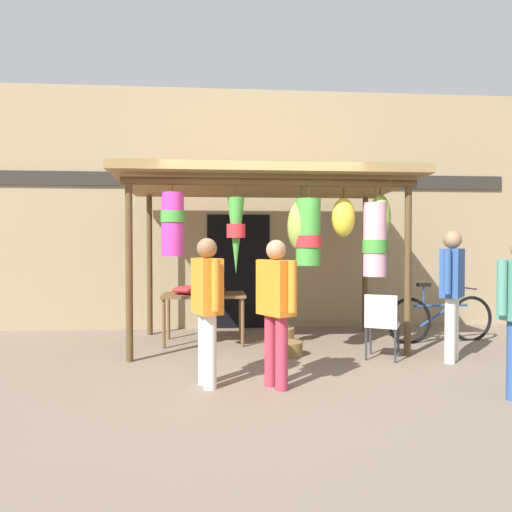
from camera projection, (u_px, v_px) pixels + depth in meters
name	position (u px, v px, depth m)	size (l,w,h in m)	color
ground_plane	(262.00, 360.00, 5.98)	(30.00, 30.00, 0.00)	#756656
shop_facade	(249.00, 210.00, 8.43)	(10.30, 0.29, 4.20)	#9E8966
market_stall_canopy	(275.00, 198.00, 6.69)	(4.10, 2.30, 2.50)	brown
display_table	(204.00, 299.00, 7.04)	(1.22, 0.75, 0.74)	brown
flower_heap_on_table	(200.00, 289.00, 7.00)	(0.80, 0.56, 0.13)	red
folding_chair	(382.00, 321.00, 6.01)	(0.54, 0.54, 0.84)	beige
wicker_basket_by_table	(288.00, 349.00, 6.24)	(0.40, 0.40, 0.19)	brown
wicker_basket_spare	(280.00, 336.00, 6.99)	(0.42, 0.42, 0.24)	olive
parked_bicycle	(440.00, 319.00, 7.13)	(1.74, 0.44, 0.92)	black
vendor_in_orange	(207.00, 300.00, 4.87)	(0.35, 0.56, 1.54)	silver
customer_foreground	(452.00, 285.00, 5.91)	(0.42, 0.48, 1.64)	silver
shopper_by_bananas	(276.00, 302.00, 4.82)	(0.40, 0.52, 1.52)	#B23347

